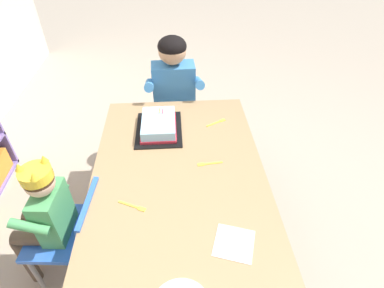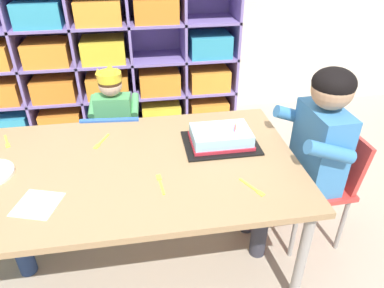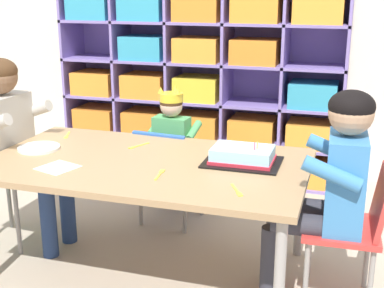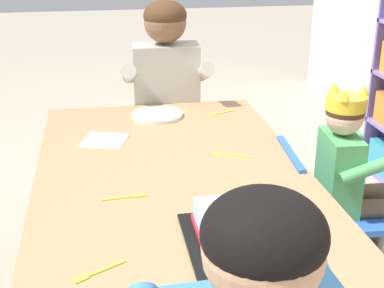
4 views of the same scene
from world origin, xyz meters
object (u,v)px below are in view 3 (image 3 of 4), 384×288
fork_scattered_mid_table (138,146)px  fork_at_table_front_edge (67,135)px  classroom_chair_adult_side (0,166)px  fork_near_child_seat (237,191)px  paper_plate_stack (39,148)px  guest_at_table_side (332,177)px  classroom_chair_guest_side (355,224)px  birthday_cake_on_tray (243,156)px  activity_table (146,170)px  adult_helper_seated (14,133)px  classroom_chair_blue (168,166)px  fork_near_cake_tray (160,174)px  child_with_crown (175,137)px

fork_scattered_mid_table → fork_at_table_front_edge: size_ratio=1.06×
classroom_chair_adult_side → fork_near_child_seat: size_ratio=5.68×
paper_plate_stack → fork_near_child_seat: bearing=-13.7°
classroom_chair_adult_side → guest_at_table_side: bearing=-89.5°
classroom_chair_adult_side → guest_at_table_side: guest_at_table_side is taller
classroom_chair_guest_side → fork_scattered_mid_table: bearing=-102.4°
birthday_cake_on_tray → fork_scattered_mid_table: bearing=169.6°
activity_table → adult_helper_seated: size_ratio=1.48×
paper_plate_stack → fork_scattered_mid_table: bearing=23.2°
classroom_chair_blue → fork_near_cake_tray: classroom_chair_blue is taller
activity_table → classroom_chair_blue: 0.58m
activity_table → fork_scattered_mid_table: bearing=122.0°
activity_table → fork_near_child_seat: size_ratio=11.99×
adult_helper_seated → guest_at_table_side: (1.66, -0.08, -0.04)m
activity_table → fork_near_cake_tray: 0.21m
fork_near_child_seat → paper_plate_stack: bearing=48.1°
classroom_chair_adult_side → fork_near_cake_tray: bearing=-100.2°
guest_at_table_side → birthday_cake_on_tray: 0.43m
activity_table → birthday_cake_on_tray: 0.47m
paper_plate_stack → classroom_chair_guest_side: bearing=-0.2°
activity_table → fork_near_child_seat: fork_near_child_seat is taller
classroom_chair_adult_side → adult_helper_seated: bearing=-90.0°
child_with_crown → fork_near_child_seat: child_with_crown is taller
child_with_crown → fork_scattered_mid_table: child_with_crown is taller
child_with_crown → fork_near_child_seat: 1.08m
activity_table → fork_near_child_seat: (0.50, -0.25, 0.05)m
child_with_crown → paper_plate_stack: child_with_crown is taller
paper_plate_stack → fork_near_child_seat: size_ratio=1.67×
classroom_chair_blue → fork_near_child_seat: bearing=131.3°
child_with_crown → fork_near_cake_tray: child_with_crown is taller
birthday_cake_on_tray → paper_plate_stack: 1.05m
classroom_chair_guest_side → paper_plate_stack: (-1.58, 0.00, 0.21)m
fork_near_cake_tray → fork_at_table_front_edge: same height
classroom_chair_blue → fork_near_cake_tray: size_ratio=4.44×
fork_at_table_front_edge → fork_scattered_mid_table: bearing=-120.1°
fork_scattered_mid_table → child_with_crown: bearing=18.6°
child_with_crown → adult_helper_seated: 0.92m
birthday_cake_on_tray → fork_scattered_mid_table: size_ratio=2.71×
fork_scattered_mid_table → paper_plate_stack: bearing=138.5°
fork_near_child_seat → fork_at_table_front_edge: same height
fork_scattered_mid_table → fork_near_cake_tray: size_ratio=0.98×
adult_helper_seated → classroom_chair_blue: bearing=-53.1°
classroom_chair_adult_side → paper_plate_stack: (0.31, -0.08, 0.15)m
classroom_chair_blue → child_with_crown: size_ratio=0.72×
paper_plate_stack → fork_scattered_mid_table: size_ratio=1.61×
birthday_cake_on_tray → classroom_chair_blue: bearing=140.5°
guest_at_table_side → fork_near_cake_tray: size_ratio=7.26×
child_with_crown → guest_at_table_side: 1.15m
fork_scattered_mid_table → fork_near_child_seat: size_ratio=1.04×
fork_scattered_mid_table → classroom_chair_blue: bearing=17.8°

